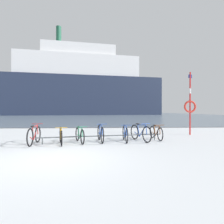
{
  "coord_description": "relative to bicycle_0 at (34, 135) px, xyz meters",
  "views": [
    {
      "loc": [
        1.51,
        -5.61,
        1.42
      ],
      "look_at": [
        2.01,
        4.98,
        1.34
      ],
      "focal_mm": 30.3,
      "sensor_mm": 36.0,
      "label": 1
    }
  ],
  "objects": [
    {
      "name": "ferry_ship",
      "position": [
        -4.14,
        54.98,
        9.2
      ],
      "size": [
        52.8,
        17.08,
        28.59
      ],
      "color": "#232D47",
      "rests_on": "ground"
    },
    {
      "name": "bicycle_4",
      "position": [
        3.89,
        0.57,
        -0.02
      ],
      "size": [
        0.46,
        1.72,
        0.79
      ],
      "color": "black",
      "rests_on": "ground"
    },
    {
      "name": "bicycle_1",
      "position": [
        1.11,
        -0.02,
        -0.04
      ],
      "size": [
        0.56,
        1.54,
        0.74
      ],
      "color": "black",
      "rests_on": "ground"
    },
    {
      "name": "bicycle_3",
      "position": [
        2.77,
        0.52,
        -0.0
      ],
      "size": [
        0.46,
        1.71,
        0.85
      ],
      "color": "black",
      "rests_on": "ground"
    },
    {
      "name": "bicycle_2",
      "position": [
        1.85,
        0.35,
        -0.04
      ],
      "size": [
        0.67,
        1.59,
        0.75
      ],
      "color": "black",
      "rests_on": "ground"
    },
    {
      "name": "bicycle_5",
      "position": [
        4.63,
        0.7,
        0.0
      ],
      "size": [
        0.72,
        1.72,
        0.85
      ],
      "color": "black",
      "rests_on": "ground"
    },
    {
      "name": "ground",
      "position": [
        1.38,
        51.46,
        -0.42
      ],
      "size": [
        80.0,
        132.0,
        0.08
      ],
      "color": "silver"
    },
    {
      "name": "bike_rack",
      "position": [
        2.86,
        0.45,
        -0.11
      ],
      "size": [
        5.59,
        1.12,
        0.31
      ],
      "color": "#4C5156",
      "rests_on": "ground"
    },
    {
      "name": "bicycle_6",
      "position": [
        5.48,
        1.09,
        -0.04
      ],
      "size": [
        0.46,
        1.62,
        0.75
      ],
      "color": "black",
      "rests_on": "ground"
    },
    {
      "name": "bicycle_0",
      "position": [
        0.0,
        0.0,
        0.0
      ],
      "size": [
        0.46,
        1.72,
        0.85
      ],
      "color": "black",
      "rests_on": "ground"
    },
    {
      "name": "rescue_post",
      "position": [
        7.96,
        2.75,
        1.37
      ],
      "size": [
        0.73,
        0.11,
        3.67
      ],
      "color": "red",
      "rests_on": "ground"
    }
  ]
}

